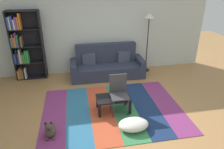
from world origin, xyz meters
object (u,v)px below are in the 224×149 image
object	(u,v)px
couch	(107,66)
tv_remote	(116,95)
standing_lamp	(149,24)
folding_chair	(119,90)
bookshelf	(24,46)
coffee_table	(113,100)
pouf	(133,124)
dog	(50,130)

from	to	relation	value
couch	tv_remote	xyz separation A→B (m)	(-0.10, -1.88, 0.04)
standing_lamp	folding_chair	bearing A→B (deg)	-123.19
bookshelf	coffee_table	size ratio (longest dim) A/B	2.66
couch	pouf	world-z (taller)	couch
pouf	tv_remote	size ratio (longest dim) A/B	4.22
couch	standing_lamp	world-z (taller)	standing_lamp
dog	tv_remote	size ratio (longest dim) A/B	2.65
couch	coffee_table	xyz separation A→B (m)	(-0.17, -1.94, -0.04)
pouf	tv_remote	bearing A→B (deg)	105.55
pouf	folding_chair	world-z (taller)	folding_chair
folding_chair	dog	bearing A→B (deg)	-121.98
pouf	standing_lamp	bearing A→B (deg)	66.71
bookshelf	coffee_table	distance (m)	3.25
pouf	dog	xyz separation A→B (m)	(-1.67, 0.09, 0.05)
pouf	dog	bearing A→B (deg)	177.08
pouf	folding_chair	size ratio (longest dim) A/B	0.70
pouf	tv_remote	xyz separation A→B (m)	(-0.22, 0.78, 0.26)
folding_chair	couch	bearing A→B (deg)	123.74
coffee_table	dog	distance (m)	1.53
folding_chair	pouf	bearing A→B (deg)	-42.25
coffee_table	standing_lamp	bearing A→B (deg)	54.49
coffee_table	tv_remote	distance (m)	0.12
dog	standing_lamp	xyz separation A→B (m)	(2.90, 2.76, 1.41)
tv_remote	folding_chair	size ratio (longest dim) A/B	0.17
coffee_table	standing_lamp	distance (m)	2.90
bookshelf	coffee_table	xyz separation A→B (m)	(2.26, -2.22, -0.73)
pouf	standing_lamp	distance (m)	3.42
couch	folding_chair	size ratio (longest dim) A/B	2.51
couch	bookshelf	size ratio (longest dim) A/B	1.10
bookshelf	folding_chair	distance (m)	3.30
pouf	tv_remote	distance (m)	0.85
couch	pouf	bearing A→B (deg)	-87.49
tv_remote	coffee_table	bearing A→B (deg)	-171.83
bookshelf	tv_remote	xyz separation A→B (m)	(2.33, -2.17, -0.65)
folding_chair	bookshelf	bearing A→B (deg)	172.14
couch	dog	world-z (taller)	couch
folding_chair	standing_lamp	bearing A→B (deg)	91.91
bookshelf	folding_chair	xyz separation A→B (m)	(2.39, -2.22, -0.49)
dog	couch	bearing A→B (deg)	58.86
bookshelf	tv_remote	world-z (taller)	bookshelf
bookshelf	standing_lamp	world-z (taller)	bookshelf
couch	folding_chair	distance (m)	1.95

